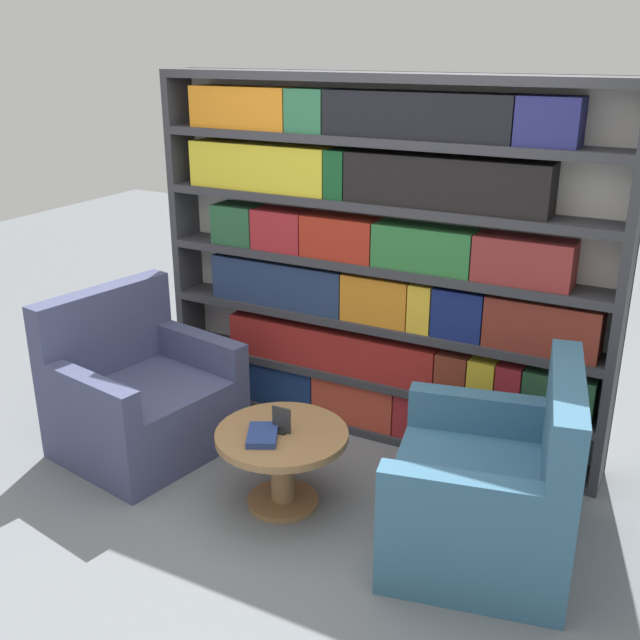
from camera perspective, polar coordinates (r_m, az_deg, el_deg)
name	(u,v)px	position (r m, az deg, el deg)	size (l,w,h in m)	color
ground_plane	(266,535)	(3.93, -4.14, -16.05)	(14.00, 14.00, 0.00)	slate
bookshelf	(375,267)	(4.49, 4.19, 4.03)	(2.82, 0.30, 2.18)	silver
armchair_left	(141,399)	(4.66, -13.49, -5.86)	(0.97, 1.06, 0.96)	#42476B
armchair_right	(490,494)	(3.74, 12.80, -12.78)	(1.00, 1.09, 0.96)	#386684
coffee_table	(282,453)	(3.99, -2.90, -10.06)	(0.70, 0.70, 0.43)	olive
table_sign	(282,422)	(3.90, -2.95, -7.75)	(0.11, 0.06, 0.14)	black
stray_book	(262,435)	(3.87, -4.41, -8.74)	(0.24, 0.28, 0.03)	navy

